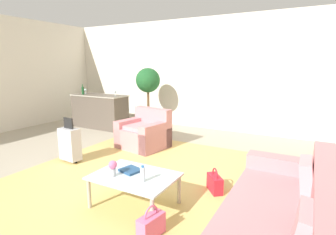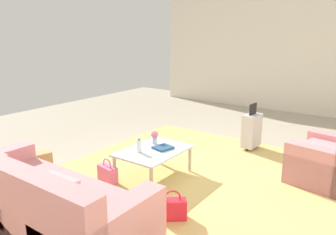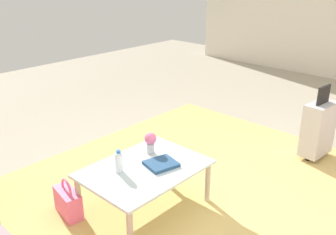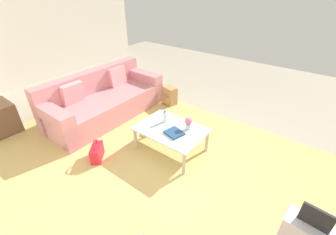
# 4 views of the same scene
# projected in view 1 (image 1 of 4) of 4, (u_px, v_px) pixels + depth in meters

# --- Properties ---
(ground_plane) EXTENTS (12.00, 12.00, 0.00)m
(ground_plane) POSITION_uv_depth(u_px,v_px,m) (133.00, 184.00, 4.04)
(ground_plane) COLOR #A89E89
(wall_back) EXTENTS (10.24, 0.12, 3.10)m
(wall_back) POSITION_uv_depth(u_px,v_px,m) (220.00, 74.00, 7.22)
(wall_back) COLOR silver
(wall_back) RESTS_ON ground
(area_rug) EXTENTS (5.20, 4.40, 0.01)m
(area_rug) POSITION_uv_depth(u_px,v_px,m) (174.00, 187.00, 3.93)
(area_rug) COLOR tan
(area_rug) RESTS_ON ground
(couch) EXTENTS (0.99, 2.39, 0.88)m
(couch) POSITION_uv_depth(u_px,v_px,m) (286.00, 230.00, 2.43)
(couch) COLOR #C67F84
(couch) RESTS_ON ground
(armchair) EXTENTS (1.10, 1.02, 0.85)m
(armchair) POSITION_uv_depth(u_px,v_px,m) (145.00, 134.00, 5.84)
(armchair) COLOR #C67F84
(armchair) RESTS_ON ground
(coffee_table) EXTENTS (1.05, 0.76, 0.42)m
(coffee_table) POSITION_uv_depth(u_px,v_px,m) (134.00, 179.00, 3.35)
(coffee_table) COLOR silver
(coffee_table) RESTS_ON ground
(water_bottle) EXTENTS (0.06, 0.06, 0.20)m
(water_bottle) POSITION_uv_depth(u_px,v_px,m) (143.00, 174.00, 3.14)
(water_bottle) COLOR silver
(water_bottle) RESTS_ON coffee_table
(coffee_table_book) EXTENTS (0.30, 0.28, 0.03)m
(coffee_table_book) POSITION_uv_depth(u_px,v_px,m) (131.00, 170.00, 3.46)
(coffee_table_book) COLOR navy
(coffee_table_book) RESTS_ON coffee_table
(flower_vase) EXTENTS (0.11, 0.11, 0.21)m
(flower_vase) POSITION_uv_depth(u_px,v_px,m) (113.00, 167.00, 3.29)
(flower_vase) COLOR #B2B7BC
(flower_vase) RESTS_ON coffee_table
(bar_console) EXTENTS (1.68, 0.68, 0.96)m
(bar_console) POSITION_uv_depth(u_px,v_px,m) (100.00, 111.00, 7.65)
(bar_console) COLOR brown
(bar_console) RESTS_ON ground
(wine_glass_leftmost) EXTENTS (0.08, 0.08, 0.15)m
(wine_glass_leftmost) POSITION_uv_depth(u_px,v_px,m) (85.00, 90.00, 7.84)
(wine_glass_leftmost) COLOR silver
(wine_glass_leftmost) RESTS_ON bar_console
(wine_glass_left_of_centre) EXTENTS (0.08, 0.08, 0.15)m
(wine_glass_left_of_centre) POSITION_uv_depth(u_px,v_px,m) (115.00, 92.00, 7.29)
(wine_glass_left_of_centre) COLOR silver
(wine_glass_left_of_centre) RESTS_ON bar_console
(wine_bottle_green) EXTENTS (0.07, 0.07, 0.30)m
(wine_bottle_green) POSITION_uv_depth(u_px,v_px,m) (83.00, 90.00, 7.66)
(wine_bottle_green) COLOR #194C23
(wine_bottle_green) RESTS_ON bar_console
(suitcase_silver) EXTENTS (0.42, 0.25, 0.85)m
(suitcase_silver) POSITION_uv_depth(u_px,v_px,m) (70.00, 144.00, 4.90)
(suitcase_silver) COLOR #B7B7BC
(suitcase_silver) RESTS_ON ground
(handbag_red) EXTENTS (0.31, 0.34, 0.36)m
(handbag_red) POSITION_uv_depth(u_px,v_px,m) (215.00, 183.00, 3.78)
(handbag_red) COLOR red
(handbag_red) RESTS_ON ground
(handbag_pink) EXTENTS (0.20, 0.34, 0.36)m
(handbag_pink) POSITION_uv_depth(u_px,v_px,m) (151.00, 225.00, 2.78)
(handbag_pink) COLOR pink
(handbag_pink) RESTS_ON ground
(potted_ficus) EXTENTS (0.69, 0.69, 1.73)m
(potted_ficus) POSITION_uv_depth(u_px,v_px,m) (148.00, 89.00, 7.42)
(potted_ficus) COLOR #BCB299
(potted_ficus) RESTS_ON ground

